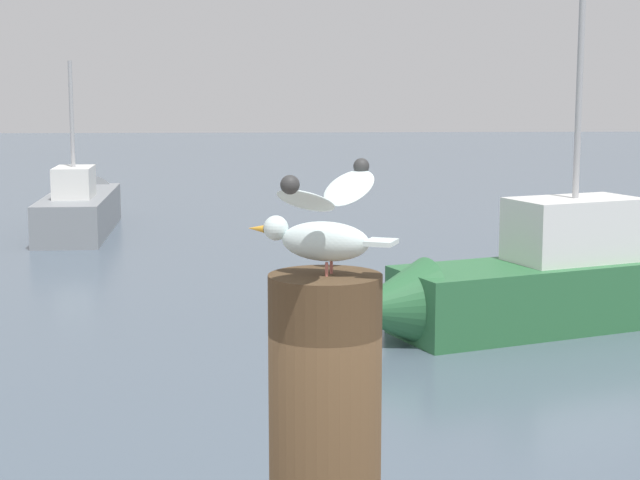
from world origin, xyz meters
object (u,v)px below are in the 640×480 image
object	(u,v)px
seagull	(324,223)
boat_green	(532,285)
mooring_post	(325,455)
boat_grey	(83,207)

from	to	relation	value
seagull	boat_green	size ratio (longest dim) A/B	0.10
mooring_post	seagull	size ratio (longest dim) A/B	1.69
seagull	mooring_post	bearing A→B (deg)	-22.46
boat_green	mooring_post	bearing A→B (deg)	-107.46
boat_grey	boat_green	bearing A→B (deg)	-52.37
boat_grey	boat_green	size ratio (longest dim) A/B	1.00
seagull	boat_grey	bearing A→B (deg)	101.57
seagull	boat_grey	world-z (taller)	boat_grey
seagull	boat_green	xyz separation A→B (m)	(3.21, 10.20, -2.21)
boat_grey	boat_green	world-z (taller)	boat_green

